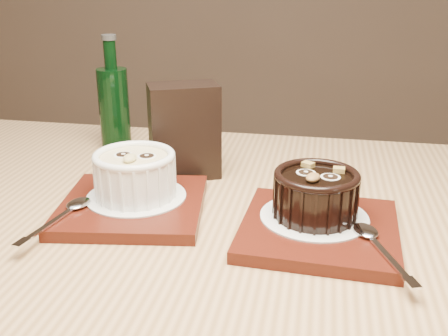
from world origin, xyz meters
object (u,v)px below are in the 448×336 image
Objects in this scene: table at (210,294)px; green_bottle at (114,105)px; tray_left at (133,206)px; ramekin_white at (135,172)px; ramekin_dark at (316,192)px; tray_right at (319,230)px; condiment_stand at (184,131)px.

green_bottle is (-0.22, 0.28, 0.17)m from table.
tray_left reaches higher than table.
tray_left is 0.28m from green_bottle.
ramekin_white is 0.23m from ramekin_dark.
green_bottle is at bearing 141.94° from tray_right.
tray_right is at bearing 3.99° from table.
table is 0.15m from tray_left.
table is 12.07× the size of ramekin_dark.
green_bottle is at bearing 161.48° from ramekin_dark.
tray_left is 0.24m from ramekin_dark.
tray_left is 0.15m from condiment_stand.
green_bottle is (-0.11, 0.23, 0.03)m from ramekin_white.
table is 6.78× the size of tray_right.
ramekin_dark is at bearing -36.83° from green_bottle.
condiment_stand is 0.72× the size of green_bottle.
ramekin_dark is at bearing -5.69° from ramekin_white.
green_bottle is (-0.15, 0.11, 0.01)m from condiment_stand.
tray_right reaches higher than table.
tray_left is at bearing 161.09° from table.
condiment_stand is (0.04, 0.12, 0.02)m from ramekin_white.
table is 6.78× the size of tray_left.
tray_left is at bearing -65.45° from green_bottle.
ramekin_white is at bearing 155.48° from table.
ramekin_white is 0.24m from tray_right.
condiment_stand is (0.04, 0.13, 0.06)m from tray_left.
condiment_stand is at bearing 74.10° from tray_left.
table is at bearing -67.63° from condiment_stand.
condiment_stand is at bearing 112.37° from table.
ramekin_white is at bearing -106.64° from condiment_stand.
ramekin_white is (-0.11, 0.05, 0.14)m from table.
tray_left is 1.29× the size of condiment_stand.
tray_left is (-0.11, 0.04, 0.10)m from table.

